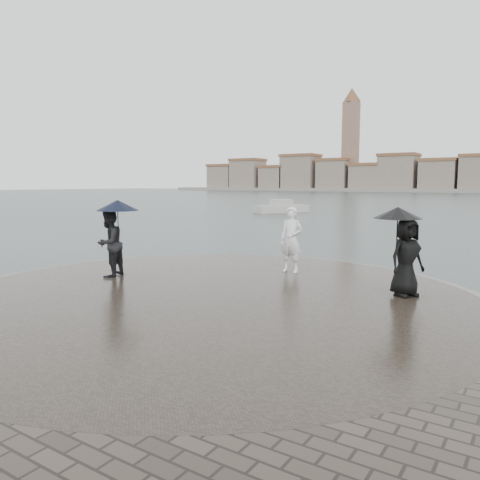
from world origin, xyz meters
The scene contains 6 objects.
ground centered at (0.00, 0.00, 0.00)m, with size 400.00×400.00×0.00m, color #2B3835.
kerb_ring centered at (0.00, 3.50, 0.16)m, with size 12.50×12.50×0.32m, color gray.
quay_tip centered at (0.00, 3.50, 0.18)m, with size 11.90×11.90×0.36m, color #2D261E.
statue centered at (0.35, 6.87, 1.27)m, with size 0.67×0.44×1.83m, color white.
visitor_left centered at (-3.30, 3.66, 1.51)m, with size 1.25×1.17×2.04m.
visitor_right centered at (3.66, 5.78, 1.48)m, with size 1.24×1.13×1.95m.
Camera 1 is at (6.22, -4.69, 2.82)m, focal length 35.00 mm.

